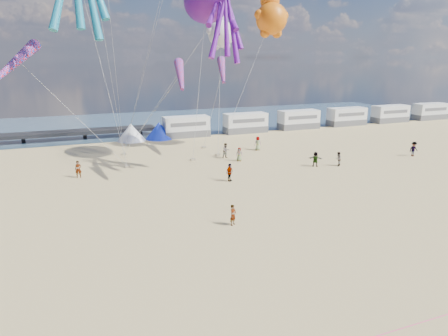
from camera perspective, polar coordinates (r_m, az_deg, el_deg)
The scene contains 30 objects.
ground at distance 21.82m, azimuth 9.25°, elevation -15.79°, with size 120.00×120.00×0.00m, color #D0B678.
water at distance 72.46m, azimuth -13.29°, elevation 6.17°, with size 120.00×120.00×0.00m, color #314A5E.
motorhome_0 at distance 58.91m, azimuth -5.42°, elevation 5.90°, with size 6.60×2.50×3.00m, color silver.
motorhome_1 at distance 62.14m, azimuth 3.08°, elevation 6.45°, with size 6.60×2.50×3.00m, color silver.
motorhome_2 at distance 66.57m, azimuth 10.61°, elevation 6.82°, with size 6.60×2.50×3.00m, color silver.
motorhome_3 at distance 72.00m, azimuth 17.12°, elevation 7.04°, with size 6.60×2.50×3.00m, color silver.
motorhome_4 at distance 78.20m, azimuth 22.65°, elevation 7.16°, with size 6.60×2.50×3.00m, color silver.
motorhome_5 at distance 85.02m, azimuth 27.34°, elevation 7.21°, with size 6.60×2.50×3.00m, color silver.
tent_white at distance 57.34m, azimuth -13.14°, elevation 5.00°, with size 4.00×4.00×2.40m, color white.
tent_blue at distance 58.02m, azimuth -9.22°, elevation 5.32°, with size 4.00×4.00×2.40m, color #1933CC.
standing_person at distance 27.82m, azimuth 1.29°, elevation -6.72°, with size 0.54×0.35×1.48m, color tan.
beachgoer_0 at distance 50.28m, azimuth 4.85°, elevation 3.52°, with size 0.63×0.42×1.73m, color #7F6659.
beachgoer_1 at distance 46.10m, azimuth 0.27°, elevation 2.49°, with size 0.86×0.56×1.75m, color #7F6659.
beachgoer_2 at distance 52.04m, azimuth 25.47°, elevation 2.46°, with size 0.84×0.65×1.73m, color #7F6659.
beachgoer_3 at distance 37.44m, azimuth 0.79°, elevation -0.63°, with size 1.11×0.64×1.71m, color #7F6659.
beachgoer_4 at distance 43.66m, azimuth 12.92°, elevation 1.25°, with size 0.94×0.39×1.60m, color #7F6659.
beachgoer_5 at distance 41.06m, azimuth -20.09°, elevation -0.17°, with size 1.55×0.49×1.67m, color #7F6659.
beachgoer_6 at distance 44.84m, azimuth 2.19°, elevation 1.97°, with size 0.56×0.37×1.54m, color #7F6659.
beachgoer_7 at distance 44.46m, azimuth 16.00°, elevation 1.23°, with size 0.74×0.48×1.52m, color #7F6659.
sandbag_a at distance 43.50m, azimuth -13.63°, elevation 0.21°, with size 0.50×0.35×0.22m, color gray.
sandbag_b at distance 45.33m, azimuth -4.47°, elevation 1.22°, with size 0.50×0.35×0.22m, color gray.
sandbag_c at distance 47.47m, azimuth -0.88°, elevation 1.92°, with size 0.50×0.35×0.22m, color gray.
sandbag_d at distance 51.52m, azimuth -2.90°, elevation 2.99°, with size 0.50×0.35×0.22m, color gray.
sandbag_e at distance 49.30m, azimuth -14.10°, elevation 1.96°, with size 0.50×0.35×0.22m, color gray.
kite_octopus_purple at distance 45.16m, azimuth -2.51°, elevation 22.79°, with size 4.15×9.69×11.07m, color #5D1087, non-canonical shape.
kite_panda at distance 49.71m, azimuth -0.42°, elevation 18.61°, with size 3.80×3.58×5.37m, color silver, non-canonical shape.
kite_teddy_orange at distance 51.31m, azimuth 6.79°, elevation 20.42°, with size 4.58×4.31×6.46m, color orange, non-canonical shape.
windsock_left at distance 38.14m, azimuth -27.40°, elevation 13.51°, with size 1.10×7.59×7.59m, color red, non-canonical shape.
windsock_mid at distance 47.51m, azimuth -0.26°, elevation 13.77°, with size 1.00×5.64×5.64m, color red, non-canonical shape.
windsock_right at distance 36.89m, azimuth -6.26°, elevation 13.05°, with size 0.90×4.70×4.70m, color red, non-canonical shape.
Camera 1 is at (-9.81, -15.91, 11.26)m, focal length 32.00 mm.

